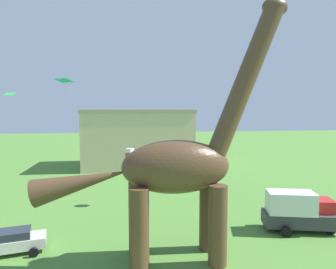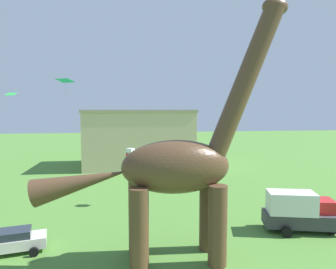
# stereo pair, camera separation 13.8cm
# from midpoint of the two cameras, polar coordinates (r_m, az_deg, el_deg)

# --- Properties ---
(dinosaur_sculpture) EXTENTS (16.07, 3.40, 16.80)m
(dinosaur_sculpture) POSITION_cam_midpoint_polar(r_m,az_deg,el_deg) (19.66, 1.09, -5.97)
(dinosaur_sculpture) COLOR #513823
(dinosaur_sculpture) RESTS_ON ground_plane
(parked_sedan_left) EXTENTS (4.48, 2.60, 1.55)m
(parked_sedan_left) POSITION_cam_midpoint_polar(r_m,az_deg,el_deg) (24.52, -26.86, -17.13)
(parked_sedan_left) COLOR silver
(parked_sedan_left) RESTS_ON ground_plane
(parked_box_truck) EXTENTS (5.95, 3.43, 3.20)m
(parked_box_truck) POSITION_cam_midpoint_polar(r_m,az_deg,el_deg) (27.42, 22.75, -12.80)
(parked_box_truck) COLOR #38383D
(parked_box_truck) RESTS_ON ground_plane
(kite_near_high) EXTENTS (1.35, 1.06, 0.37)m
(kite_near_high) POSITION_cam_midpoint_polar(r_m,az_deg,el_deg) (41.41, -27.27, 6.67)
(kite_near_high) COLOR green
(kite_mid_left) EXTENTS (0.89, 0.89, 0.91)m
(kite_mid_left) POSITION_cam_midpoint_polar(r_m,az_deg,el_deg) (31.49, -7.20, -3.38)
(kite_mid_left) COLOR white
(kite_high_left) EXTENTS (2.01, 1.87, 2.02)m
(kite_high_left) POSITION_cam_midpoint_polar(r_m,az_deg,el_deg) (32.74, -18.69, 9.39)
(kite_high_left) COLOR #19B2B7
(background_building_block) EXTENTS (18.23, 12.12, 9.68)m
(background_building_block) POSITION_cam_midpoint_polar(r_m,az_deg,el_deg) (53.82, -5.76, -0.59)
(background_building_block) COLOR #CCB78E
(background_building_block) RESTS_ON ground_plane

